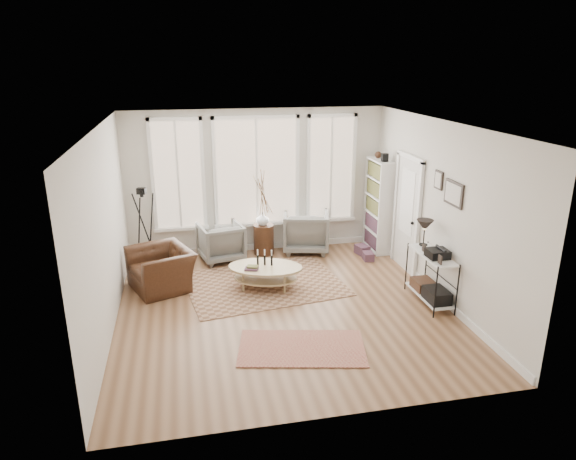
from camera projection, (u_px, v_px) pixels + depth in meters
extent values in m
plane|color=#8B6344|center=(283.00, 307.00, 8.28)|extent=(5.50, 5.50, 0.00)
plane|color=white|center=(283.00, 125.00, 7.36)|extent=(5.50, 5.50, 0.00)
cube|color=beige|center=(257.00, 181.00, 10.38)|extent=(5.20, 0.04, 2.90)
cube|color=beige|center=(335.00, 300.00, 5.27)|extent=(5.20, 0.04, 2.90)
cube|color=beige|center=(105.00, 232.00, 7.32)|extent=(0.04, 5.50, 2.90)
cube|color=beige|center=(440.00, 211.00, 8.33)|extent=(0.04, 5.50, 2.90)
cube|color=white|center=(258.00, 246.00, 10.81)|extent=(5.10, 0.04, 0.12)
cube|color=white|center=(432.00, 290.00, 8.76)|extent=(0.03, 5.40, 0.12)
cube|color=beige|center=(257.00, 172.00, 10.30)|extent=(1.60, 0.03, 2.10)
cube|color=beige|center=(178.00, 175.00, 9.99)|extent=(0.90, 0.03, 2.10)
cube|color=beige|center=(331.00, 169.00, 10.60)|extent=(0.90, 0.03, 2.10)
cube|color=white|center=(257.00, 172.00, 10.28)|extent=(1.74, 0.06, 2.24)
cube|color=white|center=(178.00, 176.00, 9.98)|extent=(1.04, 0.06, 2.24)
cube|color=white|center=(331.00, 169.00, 10.58)|extent=(1.04, 0.06, 2.24)
cube|color=white|center=(258.00, 224.00, 10.60)|extent=(4.10, 0.12, 0.06)
cube|color=silver|center=(407.00, 215.00, 9.52)|extent=(0.04, 0.88, 2.10)
cube|color=white|center=(407.00, 202.00, 9.43)|extent=(0.01, 0.55, 1.20)
cube|color=white|center=(418.00, 223.00, 9.06)|extent=(0.06, 0.08, 2.18)
cube|color=white|center=(396.00, 208.00, 9.97)|extent=(0.06, 0.08, 2.18)
cube|color=white|center=(411.00, 157.00, 9.17)|extent=(0.06, 1.06, 0.08)
sphere|color=black|center=(412.00, 223.00, 9.22)|extent=(0.06, 0.06, 0.06)
cube|color=white|center=(386.00, 211.00, 10.14)|extent=(0.30, 0.03, 1.90)
cube|color=white|center=(371.00, 200.00, 10.90)|extent=(0.30, 0.03, 1.90)
cube|color=white|center=(385.00, 205.00, 10.55)|extent=(0.02, 0.85, 1.90)
cube|color=white|center=(378.00, 206.00, 10.52)|extent=(0.30, 0.81, 1.90)
cube|color=maroon|center=(378.00, 206.00, 10.52)|extent=(0.24, 0.75, 1.76)
cube|color=black|center=(385.00, 157.00, 10.01)|extent=(0.12, 0.10, 0.16)
sphere|color=#3D2214|center=(378.00, 155.00, 10.34)|extent=(0.14, 0.14, 0.14)
cube|color=white|center=(429.00, 295.00, 8.42)|extent=(0.37, 1.07, 0.03)
cube|color=white|center=(433.00, 255.00, 8.20)|extent=(0.37, 1.07, 0.02)
cylinder|color=black|center=(436.00, 293.00, 7.80)|extent=(0.02, 0.02, 0.85)
cylinder|color=black|center=(457.00, 291.00, 7.87)|extent=(0.02, 0.02, 0.85)
cylinder|color=black|center=(407.00, 266.00, 8.79)|extent=(0.02, 0.02, 0.85)
cylinder|color=black|center=(426.00, 265.00, 8.86)|extent=(0.02, 0.02, 0.85)
cylinder|color=black|center=(423.00, 245.00, 8.51)|extent=(0.14, 0.14, 0.02)
cylinder|color=black|center=(424.00, 237.00, 8.47)|extent=(0.02, 0.02, 0.30)
cone|color=black|center=(425.00, 225.00, 8.40)|extent=(0.28, 0.28, 0.18)
cube|color=black|center=(438.00, 253.00, 8.04)|extent=(0.32, 0.30, 0.13)
cube|color=black|center=(437.00, 295.00, 8.16)|extent=(0.32, 0.45, 0.20)
cube|color=#3D2214|center=(423.00, 284.00, 8.60)|extent=(0.32, 0.40, 0.16)
cube|color=black|center=(440.00, 260.00, 7.76)|extent=(0.02, 0.10, 0.14)
cube|color=black|center=(424.00, 248.00, 8.27)|extent=(0.02, 0.10, 0.12)
cube|color=black|center=(454.00, 194.00, 7.82)|extent=(0.03, 0.52, 0.38)
cube|color=silver|center=(453.00, 194.00, 7.82)|extent=(0.01, 0.44, 0.30)
cube|color=black|center=(439.00, 180.00, 8.26)|extent=(0.03, 0.24, 0.30)
cube|color=silver|center=(438.00, 180.00, 8.25)|extent=(0.01, 0.18, 0.24)
cube|color=brown|center=(264.00, 284.00, 9.13)|extent=(2.93, 2.37, 0.01)
cube|color=maroon|center=(302.00, 348.00, 7.08)|extent=(1.90, 1.30, 0.01)
ellipsoid|color=tan|center=(265.00, 278.00, 8.92)|extent=(1.25, 0.99, 0.03)
ellipsoid|color=tan|center=(265.00, 267.00, 8.86)|extent=(1.46, 1.16, 0.04)
cylinder|color=tan|center=(247.00, 285.00, 8.66)|extent=(0.04, 0.04, 0.36)
cylinder|color=tan|center=(288.00, 281.00, 8.80)|extent=(0.04, 0.04, 0.36)
cylinder|color=tan|center=(244.00, 275.00, 9.04)|extent=(0.04, 0.04, 0.36)
cylinder|color=tan|center=(283.00, 272.00, 9.18)|extent=(0.04, 0.04, 0.36)
cylinder|color=black|center=(258.00, 261.00, 8.84)|extent=(0.04, 0.04, 0.18)
cylinder|color=black|center=(265.00, 260.00, 8.87)|extent=(0.04, 0.04, 0.18)
cylinder|color=black|center=(272.00, 260.00, 8.89)|extent=(0.04, 0.04, 0.18)
cube|color=#2C4628|center=(252.00, 268.00, 8.71)|extent=(0.22, 0.16, 0.06)
imported|color=slate|center=(221.00, 242.00, 10.13)|extent=(0.96, 0.98, 0.75)
imported|color=slate|center=(306.00, 231.00, 10.61)|extent=(1.10, 1.12, 0.85)
cylinder|color=#3D2214|center=(264.00, 239.00, 10.47)|extent=(0.41, 0.41, 0.62)
imported|color=silver|center=(263.00, 219.00, 10.33)|extent=(0.32, 0.32, 0.27)
imported|color=#3D2214|center=(162.00, 269.00, 8.88)|extent=(1.35, 1.28, 0.70)
cylinder|color=black|center=(142.00, 195.00, 9.35)|extent=(0.07, 0.07, 0.07)
cube|color=black|center=(141.00, 191.00, 9.33)|extent=(0.18, 0.14, 0.11)
cylinder|color=black|center=(141.00, 192.00, 9.24)|extent=(0.07, 0.09, 0.07)
cube|color=maroon|center=(362.00, 250.00, 10.51)|extent=(0.28, 0.33, 0.18)
cube|color=maroon|center=(368.00, 256.00, 10.19)|extent=(0.21, 0.26, 0.16)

